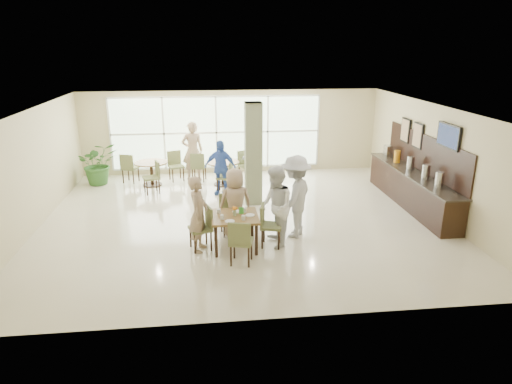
{
  "coord_description": "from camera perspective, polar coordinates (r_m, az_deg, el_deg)",
  "views": [
    {
      "loc": [
        -0.9,
        -10.85,
        4.28
      ],
      "look_at": [
        0.2,
        -1.2,
        1.1
      ],
      "focal_mm": 32.0,
      "sensor_mm": 36.0,
      "label": 1
    }
  ],
  "objects": [
    {
      "name": "wall_tv",
      "position": [
        11.98,
        22.93,
        6.47
      ],
      "size": [
        0.06,
        1.0,
        0.58
      ],
      "color": "black",
      "rests_on": "ground"
    },
    {
      "name": "main_table",
      "position": [
        9.84,
        -2.67,
        -3.45
      ],
      "size": [
        1.0,
        1.0,
        0.75
      ],
      "color": "brown",
      "rests_on": "ground"
    },
    {
      "name": "teen_far",
      "position": [
        10.41,
        -2.62,
        -1.37
      ],
      "size": [
        0.87,
        0.61,
        1.61
      ],
      "primitive_type": "imported",
      "rotation": [
        0.0,
        0.0,
        3.38
      ],
      "color": "tan",
      "rests_on": "ground"
    },
    {
      "name": "adult_a",
      "position": [
        13.39,
        -4.49,
        3.07
      ],
      "size": [
        1.08,
        0.82,
        1.62
      ],
      "primitive_type": "imported",
      "rotation": [
        0.0,
        0.0,
        -0.33
      ],
      "color": "#4066C1",
      "rests_on": "ground"
    },
    {
      "name": "potted_plant",
      "position": [
        15.23,
        -19.13,
        3.4
      ],
      "size": [
        1.56,
        1.56,
        1.34
      ],
      "primitive_type": "imported",
      "rotation": [
        0.0,
        0.0,
        0.38
      ],
      "color": "#316428",
      "rests_on": "ground"
    },
    {
      "name": "chairs_table_left",
      "position": [
        14.67,
        -12.79,
        2.64
      ],
      "size": [
        2.03,
        1.83,
        0.95
      ],
      "color": "#596537",
      "rests_on": "ground"
    },
    {
      "name": "window_bank",
      "position": [
        15.58,
        -4.96,
        7.41
      ],
      "size": [
        7.0,
        0.04,
        7.0
      ],
      "color": "silver",
      "rests_on": "ground"
    },
    {
      "name": "round_table_left",
      "position": [
        14.66,
        -12.95,
        2.96
      ],
      "size": [
        1.04,
        1.04,
        0.75
      ],
      "color": "brown",
      "rests_on": "ground"
    },
    {
      "name": "teen_right",
      "position": [
        9.87,
        2.43,
        -1.9
      ],
      "size": [
        0.74,
        0.92,
        1.8
      ],
      "primitive_type": "imported",
      "rotation": [
        0.0,
        0.0,
        -1.5
      ],
      "color": "white",
      "rests_on": "ground"
    },
    {
      "name": "ground",
      "position": [
        11.69,
        -1.64,
        -3.34
      ],
      "size": [
        10.0,
        10.0,
        0.0
      ],
      "primitive_type": "plane",
      "color": "beige",
      "rests_on": "ground"
    },
    {
      "name": "column",
      "position": [
        12.45,
        -0.34,
        4.76
      ],
      "size": [
        0.45,
        0.45,
        2.8
      ],
      "primitive_type": "cube",
      "color": "#6D7451",
      "rests_on": "ground"
    },
    {
      "name": "room_shell",
      "position": [
        11.18,
        -1.72,
        4.81
      ],
      "size": [
        10.0,
        10.0,
        10.0
      ],
      "color": "white",
      "rests_on": "ground"
    },
    {
      "name": "round_table_right",
      "position": [
        14.37,
        -4.17,
        3.08
      ],
      "size": [
        1.04,
        1.04,
        0.75
      ],
      "color": "brown",
      "rests_on": "ground"
    },
    {
      "name": "chairs_main_table",
      "position": [
        9.92,
        -2.55,
        -4.43
      ],
      "size": [
        2.1,
        2.02,
        0.95
      ],
      "color": "#596537",
      "rests_on": "ground"
    },
    {
      "name": "adult_standing",
      "position": [
        14.95,
        -7.93,
        5.11
      ],
      "size": [
        0.75,
        0.54,
        1.91
      ],
      "primitive_type": "imported",
      "rotation": [
        0.0,
        0.0,
        3.27
      ],
      "color": "tan",
      "rests_on": "ground"
    },
    {
      "name": "framed_art_a",
      "position": [
        13.43,
        19.56,
        6.67
      ],
      "size": [
        0.05,
        0.55,
        0.7
      ],
      "color": "black",
      "rests_on": "ground"
    },
    {
      "name": "teen_left",
      "position": [
        9.75,
        -7.19,
        -2.74
      ],
      "size": [
        0.53,
        0.68,
        1.66
      ],
      "primitive_type": "imported",
      "rotation": [
        0.0,
        0.0,
        1.32
      ],
      "color": "tan",
      "rests_on": "ground"
    },
    {
      "name": "adult_b",
      "position": [
        14.39,
        -0.42,
        4.67
      ],
      "size": [
        1.02,
        1.82,
        1.86
      ],
      "primitive_type": "imported",
      "rotation": [
        0.0,
        0.0,
        -1.74
      ],
      "color": "white",
      "rests_on": "ground"
    },
    {
      "name": "buffet_counter",
      "position": [
        13.19,
        18.92,
        0.72
      ],
      "size": [
        0.64,
        4.7,
        1.95
      ],
      "color": "black",
      "rests_on": "ground"
    },
    {
      "name": "teen_standing",
      "position": [
        10.4,
        4.94,
        -0.58
      ],
      "size": [
        1.26,
        1.42,
        1.91
      ],
      "primitive_type": "imported",
      "rotation": [
        0.0,
        0.0,
        -2.14
      ],
      "color": "#B2B2B5",
      "rests_on": "ground"
    },
    {
      "name": "framed_art_b",
      "position": [
        14.14,
        18.18,
        7.34
      ],
      "size": [
        0.05,
        0.55,
        0.7
      ],
      "color": "black",
      "rests_on": "ground"
    },
    {
      "name": "chairs_table_right",
      "position": [
        14.44,
        -4.11,
        2.8
      ],
      "size": [
        2.12,
        1.84,
        0.95
      ],
      "color": "#596537",
      "rests_on": "ground"
    },
    {
      "name": "tabletop_clutter",
      "position": [
        9.77,
        -2.62,
        -2.68
      ],
      "size": [
        0.8,
        0.76,
        0.21
      ],
      "color": "white",
      "rests_on": "main_table"
    }
  ]
}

